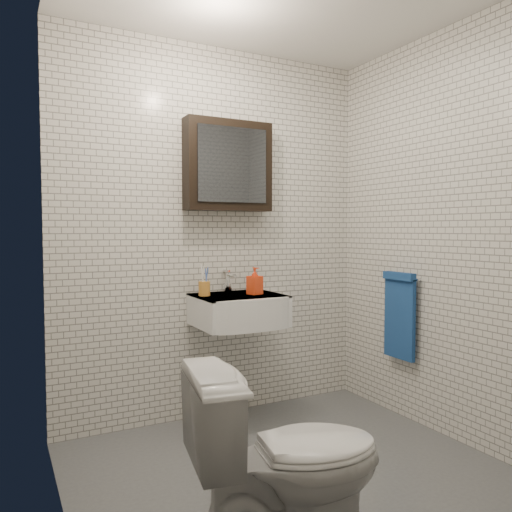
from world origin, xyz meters
name	(u,v)px	position (x,y,z in m)	size (l,w,h in m)	color
ground	(294,475)	(0.00, 0.00, 0.01)	(2.20, 2.00, 0.01)	#4C4F53
room_shell	(295,191)	(0.00, 0.00, 1.47)	(2.22, 2.02, 2.51)	silver
washbasin	(241,310)	(0.05, 0.73, 0.76)	(0.55, 0.50, 0.20)	white
faucet	(228,282)	(0.05, 0.93, 0.92)	(0.06, 0.20, 0.15)	silver
mirror_cabinet	(228,166)	(0.05, 0.93, 1.70)	(0.60, 0.15, 0.60)	black
towel_rail	(400,312)	(1.04, 0.35, 0.72)	(0.09, 0.30, 0.58)	silver
toothbrush_cup	(204,288)	(-0.16, 0.83, 0.90)	(0.08, 0.08, 0.20)	#CD8733
soap_bottle	(255,281)	(0.16, 0.74, 0.94)	(0.08, 0.08, 0.18)	orange
toilet	(287,460)	(-0.36, -0.53, 0.38)	(0.43, 0.75, 0.77)	silver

